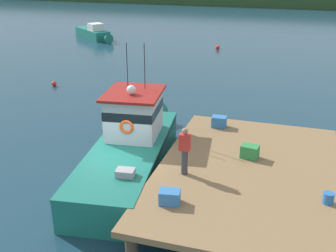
{
  "coord_description": "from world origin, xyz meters",
  "views": [
    {
      "loc": [
        5.95,
        -12.76,
        7.93
      ],
      "look_at": [
        1.2,
        2.46,
        1.4
      ],
      "focal_mm": 44.91,
      "sensor_mm": 36.0,
      "label": 1
    }
  ],
  "objects_px": {
    "mooring_buoy_outer": "(54,84)",
    "moored_boat_far_left": "(94,33)",
    "crate_single_by_cleat": "(219,122)",
    "deckhand_by_the_boat": "(185,150)",
    "main_fishing_boat": "(131,146)",
    "bait_bucket": "(328,198)",
    "mooring_buoy_inshore": "(218,47)",
    "crate_stack_mid_dock": "(170,197)",
    "crate_stack_near_edge": "(250,152)"
  },
  "relations": [
    {
      "from": "crate_single_by_cleat",
      "to": "deckhand_by_the_boat",
      "type": "distance_m",
      "value": 4.43
    },
    {
      "from": "main_fishing_boat",
      "to": "mooring_buoy_inshore",
      "type": "bearing_deg",
      "value": 92.67
    },
    {
      "from": "crate_single_by_cleat",
      "to": "deckhand_by_the_boat",
      "type": "xyz_separation_m",
      "value": [
        -0.32,
        -4.38,
        0.63
      ]
    },
    {
      "from": "bait_bucket",
      "to": "main_fishing_boat",
      "type": "bearing_deg",
      "value": 161.56
    },
    {
      "from": "crate_stack_mid_dock",
      "to": "deckhand_by_the_boat",
      "type": "height_order",
      "value": "deckhand_by_the_boat"
    },
    {
      "from": "moored_boat_far_left",
      "to": "mooring_buoy_inshore",
      "type": "height_order",
      "value": "moored_boat_far_left"
    },
    {
      "from": "main_fishing_boat",
      "to": "crate_stack_near_edge",
      "type": "xyz_separation_m",
      "value": [
        4.59,
        -0.07,
        0.43
      ]
    },
    {
      "from": "deckhand_by_the_boat",
      "to": "mooring_buoy_inshore",
      "type": "relative_size",
      "value": 4.23
    },
    {
      "from": "bait_bucket",
      "to": "moored_boat_far_left",
      "type": "bearing_deg",
      "value": 127.84
    },
    {
      "from": "crate_single_by_cleat",
      "to": "mooring_buoy_outer",
      "type": "relative_size",
      "value": 1.85
    },
    {
      "from": "crate_stack_near_edge",
      "to": "bait_bucket",
      "type": "distance_m",
      "value": 3.44
    },
    {
      "from": "main_fishing_boat",
      "to": "moored_boat_far_left",
      "type": "xyz_separation_m",
      "value": [
        -14.07,
        24.92,
        -0.47
      ]
    },
    {
      "from": "crate_stack_mid_dock",
      "to": "bait_bucket",
      "type": "relative_size",
      "value": 1.76
    },
    {
      "from": "bait_bucket",
      "to": "moored_boat_far_left",
      "type": "relative_size",
      "value": 0.06
    },
    {
      "from": "crate_stack_near_edge",
      "to": "mooring_buoy_inshore",
      "type": "height_order",
      "value": "crate_stack_near_edge"
    },
    {
      "from": "main_fishing_boat",
      "to": "crate_single_by_cleat",
      "type": "xyz_separation_m",
      "value": [
        3.0,
        2.46,
        0.42
      ]
    },
    {
      "from": "main_fishing_boat",
      "to": "mooring_buoy_outer",
      "type": "height_order",
      "value": "main_fishing_boat"
    },
    {
      "from": "main_fishing_boat",
      "to": "crate_stack_mid_dock",
      "type": "bearing_deg",
      "value": -53.86
    },
    {
      "from": "moored_boat_far_left",
      "to": "mooring_buoy_outer",
      "type": "relative_size",
      "value": 17.3
    },
    {
      "from": "crate_stack_mid_dock",
      "to": "bait_bucket",
      "type": "bearing_deg",
      "value": 17.27
    },
    {
      "from": "main_fishing_boat",
      "to": "bait_bucket",
      "type": "xyz_separation_m",
      "value": [
        7.14,
        -2.38,
        0.36
      ]
    },
    {
      "from": "crate_stack_mid_dock",
      "to": "moored_boat_far_left",
      "type": "height_order",
      "value": "crate_stack_mid_dock"
    },
    {
      "from": "crate_stack_near_edge",
      "to": "mooring_buoy_inshore",
      "type": "xyz_separation_m",
      "value": [
        -5.68,
        23.44,
        -1.24
      ]
    },
    {
      "from": "main_fishing_boat",
      "to": "mooring_buoy_inshore",
      "type": "distance_m",
      "value": 23.41
    },
    {
      "from": "mooring_buoy_inshore",
      "to": "main_fishing_boat",
      "type": "bearing_deg",
      "value": -87.33
    },
    {
      "from": "crate_stack_mid_dock",
      "to": "mooring_buoy_inshore",
      "type": "distance_m",
      "value": 27.42
    },
    {
      "from": "main_fishing_boat",
      "to": "deckhand_by_the_boat",
      "type": "xyz_separation_m",
      "value": [
        2.68,
        -1.91,
        1.05
      ]
    },
    {
      "from": "crate_single_by_cleat",
      "to": "bait_bucket",
      "type": "xyz_separation_m",
      "value": [
        4.15,
        -4.85,
        -0.06
      ]
    },
    {
      "from": "crate_single_by_cleat",
      "to": "main_fishing_boat",
      "type": "bearing_deg",
      "value": -140.59
    },
    {
      "from": "crate_stack_near_edge",
      "to": "crate_stack_mid_dock",
      "type": "height_order",
      "value": "crate_stack_near_edge"
    },
    {
      "from": "mooring_buoy_inshore",
      "to": "mooring_buoy_outer",
      "type": "bearing_deg",
      "value": -119.04
    },
    {
      "from": "main_fishing_boat",
      "to": "moored_boat_far_left",
      "type": "height_order",
      "value": "main_fishing_boat"
    },
    {
      "from": "crate_single_by_cleat",
      "to": "mooring_buoy_inshore",
      "type": "relative_size",
      "value": 1.56
    },
    {
      "from": "mooring_buoy_outer",
      "to": "mooring_buoy_inshore",
      "type": "bearing_deg",
      "value": 60.96
    },
    {
      "from": "main_fishing_boat",
      "to": "crate_single_by_cleat",
      "type": "bearing_deg",
      "value": 39.41
    },
    {
      "from": "moored_boat_far_left",
      "to": "mooring_buoy_outer",
      "type": "distance_m",
      "value": 16.65
    },
    {
      "from": "crate_single_by_cleat",
      "to": "deckhand_by_the_boat",
      "type": "bearing_deg",
      "value": -94.13
    },
    {
      "from": "mooring_buoy_outer",
      "to": "moored_boat_far_left",
      "type": "bearing_deg",
      "value": 107.55
    },
    {
      "from": "crate_stack_near_edge",
      "to": "main_fishing_boat",
      "type": "bearing_deg",
      "value": 179.12
    },
    {
      "from": "mooring_buoy_inshore",
      "to": "moored_boat_far_left",
      "type": "bearing_deg",
      "value": 173.19
    },
    {
      "from": "bait_bucket",
      "to": "crate_stack_mid_dock",
      "type": "bearing_deg",
      "value": -162.73
    },
    {
      "from": "crate_stack_mid_dock",
      "to": "bait_bucket",
      "type": "xyz_separation_m",
      "value": [
        4.4,
        1.37,
        -0.03
      ]
    },
    {
      "from": "crate_stack_mid_dock",
      "to": "bait_bucket",
      "type": "height_order",
      "value": "crate_stack_mid_dock"
    },
    {
      "from": "crate_stack_near_edge",
      "to": "moored_boat_far_left",
      "type": "distance_m",
      "value": 31.2
    },
    {
      "from": "main_fishing_boat",
      "to": "moored_boat_far_left",
      "type": "distance_m",
      "value": 28.62
    },
    {
      "from": "main_fishing_boat",
      "to": "mooring_buoy_outer",
      "type": "xyz_separation_m",
      "value": [
        -9.05,
        9.04,
        -0.84
      ]
    },
    {
      "from": "crate_stack_mid_dock",
      "to": "crate_single_by_cleat",
      "type": "bearing_deg",
      "value": 87.62
    },
    {
      "from": "crate_single_by_cleat",
      "to": "moored_boat_far_left",
      "type": "bearing_deg",
      "value": 127.23
    },
    {
      "from": "crate_single_by_cleat",
      "to": "crate_stack_mid_dock",
      "type": "bearing_deg",
      "value": -92.38
    },
    {
      "from": "deckhand_by_the_boat",
      "to": "main_fishing_boat",
      "type": "bearing_deg",
      "value": 144.48
    }
  ]
}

